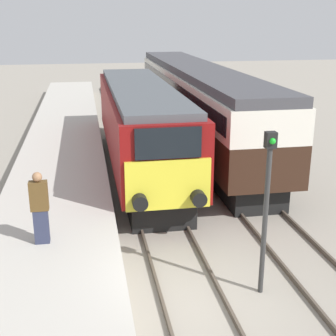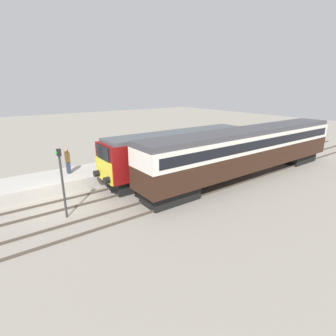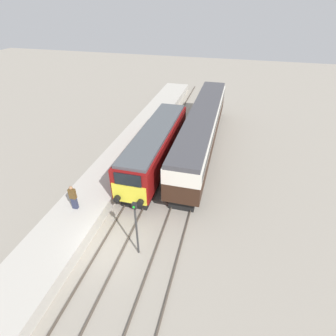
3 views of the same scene
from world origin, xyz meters
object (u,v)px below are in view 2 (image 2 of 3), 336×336
locomotive (179,152)px  signal_post (62,178)px  passenger_carriage (249,148)px  person_on_platform (68,161)px

locomotive → signal_post: signal_post is taller
passenger_carriage → person_on_platform: bearing=-119.5°
locomotive → person_on_platform: 8.47m
person_on_platform → signal_post: size_ratio=0.47×
person_on_platform → signal_post: bearing=-18.8°
locomotive → signal_post: (1.70, -9.49, 0.29)m
passenger_carriage → person_on_platform: passenger_carriage is taller
signal_post → person_on_platform: bearing=161.2°
passenger_carriage → person_on_platform: 13.94m
person_on_platform → locomotive: bearing=65.9°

